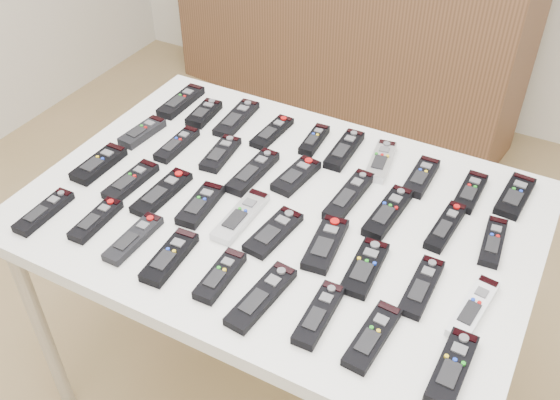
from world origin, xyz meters
The scene contains 40 objects.
table centered at (-0.06, 0.09, 0.72)m, with size 1.25×0.88×0.78m.
sideboard centered at (-0.63, 1.78, 0.46)m, with size 1.84×0.38×0.92m, color #4B311E.
remote_0 centered at (-0.56, 0.38, 0.79)m, with size 0.05×0.19×0.02m, color black.
remote_1 centered at (-0.46, 0.36, 0.79)m, with size 0.06×0.14×0.02m, color black.
remote_2 centered at (-0.36, 0.38, 0.79)m, with size 0.06×0.20×0.02m, color black.
remote_3 centered at (-0.23, 0.37, 0.79)m, with size 0.05×0.17×0.02m, color black.
remote_4 centered at (-0.11, 0.39, 0.79)m, with size 0.04×0.14×0.02m, color black.
remote_5 centered at (-0.01, 0.38, 0.79)m, with size 0.05×0.18×0.02m, color black.
remote_6 centered at (0.10, 0.38, 0.79)m, with size 0.05×0.17×0.02m, color #B7B7BC.
remote_7 centered at (0.22, 0.36, 0.79)m, with size 0.05×0.16×0.02m, color black.
remote_8 centered at (0.35, 0.36, 0.79)m, with size 0.05×0.16×0.02m, color black.
remote_9 centered at (0.45, 0.40, 0.79)m, with size 0.06×0.17×0.02m, color black.
remote_10 centered at (-0.56, 0.19, 0.79)m, with size 0.05×0.15×0.02m, color black.
remote_11 centered at (-0.44, 0.18, 0.79)m, with size 0.05×0.17×0.02m, color black.
remote_12 centered at (-0.31, 0.20, 0.79)m, with size 0.05×0.16×0.02m, color black.
remote_13 centered at (-0.18, 0.17, 0.79)m, with size 0.05×0.19×0.02m, color black.
remote_14 centered at (-0.07, 0.21, 0.79)m, with size 0.06×0.16×0.02m, color black.
remote_15 centered at (0.08, 0.20, 0.79)m, with size 0.05×0.21×0.02m, color black.
remote_16 centered at (0.19, 0.19, 0.79)m, with size 0.05×0.20×0.02m, color black.
remote_17 centered at (0.33, 0.20, 0.79)m, with size 0.04×0.18×0.02m, color black.
remote_18 centered at (0.44, 0.21, 0.79)m, with size 0.05×0.16×0.02m, color black.
remote_19 centered at (-0.57, 0.01, 0.79)m, with size 0.06×0.17×0.02m, color black.
remote_20 centered at (-0.45, -0.01, 0.79)m, with size 0.05×0.17×0.02m, color black.
remote_21 centered at (-0.35, -0.01, 0.79)m, with size 0.06×0.19×0.02m, color black.
remote_22 centered at (-0.23, -0.01, 0.79)m, with size 0.06×0.16×0.02m, color black.
remote_23 centered at (-0.12, 0.00, 0.79)m, with size 0.05×0.20×0.02m, color #B7B7BC.
remote_24 centered at (-0.02, -0.01, 0.79)m, with size 0.06×0.17×0.02m, color black.
remote_25 centered at (0.10, 0.01, 0.79)m, with size 0.06×0.18×0.02m, color black.
remote_26 centered at (0.21, -0.01, 0.79)m, with size 0.06×0.17×0.02m, color black.
remote_27 centered at (0.34, -0.01, 0.79)m, with size 0.05×0.18×0.02m, color black.
remote_28 centered at (0.46, -0.02, 0.79)m, with size 0.05×0.19×0.02m, color silver.
remote_29 centered at (-0.56, -0.21, 0.79)m, with size 0.05×0.17×0.02m, color black.
remote_30 centered at (-0.42, -0.17, 0.79)m, with size 0.05×0.16×0.02m, color black.
remote_31 centered at (-0.30, -0.18, 0.79)m, with size 0.05×0.17×0.02m, color black.
remote_32 centered at (-0.19, -0.19, 0.79)m, with size 0.06×0.17×0.02m, color black.
remote_33 centered at (-0.06, -0.19, 0.79)m, with size 0.05×0.15×0.02m, color black.
remote_34 centered at (0.05, -0.20, 0.79)m, with size 0.05×0.20×0.02m, color black.
remote_35 centered at (0.18, -0.18, 0.79)m, with size 0.05×0.17×0.02m, color black.
remote_36 centered at (0.30, -0.18, 0.79)m, with size 0.05×0.18×0.02m, color black.
remote_37 centered at (0.46, -0.18, 0.79)m, with size 0.05×0.18×0.02m, color black.
Camera 1 is at (0.50, -0.96, 1.79)m, focal length 40.00 mm.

